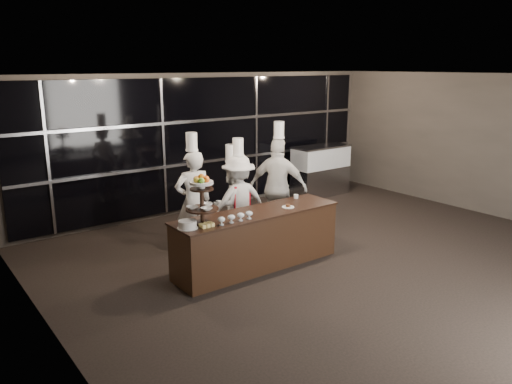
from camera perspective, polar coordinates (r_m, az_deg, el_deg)
room at (r=7.48m, az=15.45°, el=0.96°), size 10.00×10.00×10.00m
window_wall at (r=11.13m, az=-5.05°, el=5.70°), size 8.60×0.10×2.80m
buffet_counter at (r=7.99m, az=0.15°, el=-5.40°), size 2.84×0.74×0.92m
display_stand at (r=7.19m, az=-6.22°, el=-0.44°), size 0.48×0.48×0.74m
compotes at (r=7.33m, az=-2.33°, el=-2.81°), size 0.61×0.11×0.12m
layer_cake at (r=7.12m, az=-7.84°, el=-3.70°), size 0.30×0.30×0.11m
pastry_squares at (r=7.15m, az=-5.66°, el=-3.78°), size 0.19×0.13×0.05m
small_plate at (r=8.10m, az=3.68°, el=-1.67°), size 0.20×0.20×0.05m
chef_cup at (r=8.65m, az=4.59°, el=-0.50°), size 0.08×0.08×0.07m
display_case at (r=12.45m, az=7.39°, el=2.75°), size 1.47×0.64×1.24m
chef_a at (r=8.62m, az=-7.16°, el=-0.92°), size 0.71×0.53×2.08m
chef_b at (r=8.90m, az=-2.82°, el=-1.22°), size 0.79×0.64×1.83m
chef_c at (r=8.84m, az=-2.01°, el=-0.95°), size 1.14×0.76×1.94m
chef_d at (r=9.32m, az=2.56°, el=0.59°), size 1.01×1.16×2.17m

